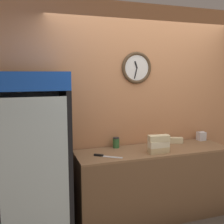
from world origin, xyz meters
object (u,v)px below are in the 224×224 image
sandwich_stack_bottom (159,150)px  beverage_cooler (33,150)px  sandwich_stack_middle (159,144)px  chefs_knife (104,156)px  sandwich_stack_top (159,138)px  condiment_jar (116,143)px  sandwich_flat_left (173,140)px  napkin_dispenser (201,136)px

sandwich_stack_bottom → beverage_cooler: bearing=173.5°
sandwich_stack_middle → chefs_knife: sandwich_stack_middle is taller
sandwich_stack_top → condiment_jar: sandwich_stack_top is taller
sandwich_stack_bottom → sandwich_stack_middle: sandwich_stack_middle is taller
sandwich_flat_left → sandwich_stack_bottom: bearing=-139.8°
sandwich_stack_bottom → sandwich_stack_top: 0.15m
condiment_jar → napkin_dispenser: size_ratio=1.11×
sandwich_stack_middle → sandwich_stack_bottom: bearing=0.0°
sandwich_stack_top → condiment_jar: size_ratio=1.91×
sandwich_stack_bottom → condiment_jar: (-0.40, 0.38, 0.03)m
sandwich_flat_left → chefs_knife: (-1.07, -0.27, -0.03)m
napkin_dispenser → sandwich_stack_middle: bearing=-157.9°
sandwich_stack_top → sandwich_stack_middle: bearing=0.0°
beverage_cooler → sandwich_stack_bottom: size_ratio=7.39×
sandwich_stack_bottom → sandwich_stack_middle: bearing=180.0°
sandwich_stack_top → napkin_dispenser: 0.94m
sandwich_stack_top → sandwich_flat_left: bearing=40.2°
sandwich_stack_middle → sandwich_flat_left: sandwich_stack_middle is taller
sandwich_flat_left → sandwich_stack_middle: bearing=-139.8°
sandwich_flat_left → condiment_jar: (-0.82, 0.02, 0.03)m
condiment_jar → chefs_knife: bearing=-129.8°
sandwich_stack_bottom → chefs_knife: size_ratio=0.83×
sandwich_stack_bottom → condiment_jar: condiment_jar is taller
sandwich_stack_middle → sandwich_stack_top: (0.00, 0.00, 0.07)m
sandwich_stack_top → sandwich_flat_left: 0.56m
beverage_cooler → chefs_knife: bearing=-6.0°
sandwich_stack_bottom → sandwich_stack_top: bearing=180.0°
napkin_dispenser → sandwich_stack_top: bearing=-157.9°
condiment_jar → sandwich_stack_top: bearing=-43.1°
beverage_cooler → napkin_dispenser: bearing=4.7°
sandwich_stack_top → chefs_knife: 0.68m
sandwich_stack_top → condiment_jar: bearing=136.9°
napkin_dispenser → chefs_knife: bearing=-169.9°
beverage_cooler → sandwich_stack_top: 1.43m
beverage_cooler → sandwich_flat_left: bearing=5.9°
sandwich_stack_bottom → sandwich_stack_top: sandwich_stack_top is taller
beverage_cooler → sandwich_stack_bottom: beverage_cooler is taller
sandwich_stack_top → sandwich_flat_left: (0.42, 0.35, -0.14)m
sandwich_stack_middle → sandwich_stack_top: bearing=0.0°
chefs_knife → napkin_dispenser: bearing=10.1°
chefs_knife → sandwich_flat_left: bearing=14.3°
beverage_cooler → condiment_jar: (1.02, 0.21, -0.06)m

